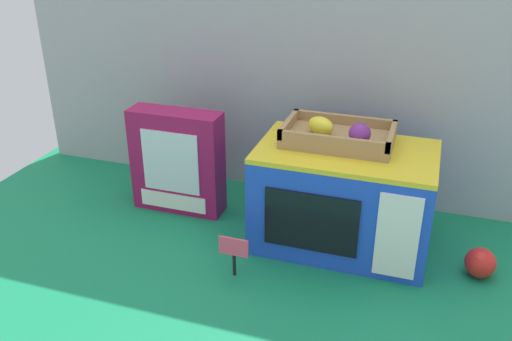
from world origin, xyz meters
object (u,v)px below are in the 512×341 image
(food_groups_crate, at_px, (338,136))
(cookie_set_box, at_px, (177,161))
(price_sign, at_px, (235,251))
(loose_toy_apple, at_px, (480,263))
(toy_microwave, at_px, (343,197))

(food_groups_crate, bearing_deg, cookie_set_box, 179.20)
(price_sign, distance_m, loose_toy_apple, 0.56)
(cookie_set_box, relative_size, loose_toy_apple, 4.06)
(toy_microwave, height_order, food_groups_crate, food_groups_crate)
(cookie_set_box, xyz_separation_m, price_sign, (0.26, -0.25, -0.08))
(toy_microwave, bearing_deg, cookie_set_box, 175.98)
(food_groups_crate, distance_m, price_sign, 0.37)
(food_groups_crate, height_order, cookie_set_box, food_groups_crate)
(loose_toy_apple, bearing_deg, food_groups_crate, 169.27)
(cookie_set_box, bearing_deg, loose_toy_apple, -5.31)
(toy_microwave, relative_size, cookie_set_box, 1.46)
(price_sign, bearing_deg, cookie_set_box, 136.01)
(price_sign, bearing_deg, toy_microwave, 46.73)
(food_groups_crate, relative_size, loose_toy_apple, 3.67)
(loose_toy_apple, bearing_deg, price_sign, -161.76)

